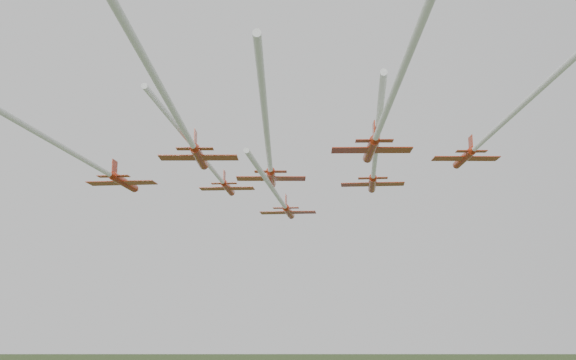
{
  "coord_description": "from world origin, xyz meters",
  "views": [
    {
      "loc": [
        0.76,
        -96.94,
        39.22
      ],
      "look_at": [
        -4.28,
        3.02,
        59.41
      ],
      "focal_mm": 45.0,
      "sensor_mm": 36.0,
      "label": 1
    }
  ],
  "objects_px": {
    "jet_row3_left": "(76,155)",
    "jet_row4_right": "(387,109)",
    "jet_row4_left": "(178,120)",
    "jet_row2_right": "(374,166)",
    "jet_lead": "(281,201)",
    "jet_row2_left": "(213,170)",
    "jet_row3_mid": "(269,156)",
    "jet_row3_right": "(506,120)"
  },
  "relations": [
    {
      "from": "jet_lead",
      "to": "jet_row3_right",
      "type": "relative_size",
      "value": 0.77
    },
    {
      "from": "jet_row3_left",
      "to": "jet_row4_right",
      "type": "xyz_separation_m",
      "value": [
        33.31,
        -13.63,
        0.62
      ]
    },
    {
      "from": "jet_row2_right",
      "to": "jet_row3_left",
      "type": "xyz_separation_m",
      "value": [
        -34.24,
        -17.34,
        -2.22
      ]
    },
    {
      "from": "jet_row3_mid",
      "to": "jet_row4_right",
      "type": "height_order",
      "value": "jet_row3_mid"
    },
    {
      "from": "jet_lead",
      "to": "jet_row3_mid",
      "type": "xyz_separation_m",
      "value": [
        0.06,
        -25.15,
        1.08
      ]
    },
    {
      "from": "jet_row4_left",
      "to": "jet_row3_mid",
      "type": "bearing_deg",
      "value": 66.7
    },
    {
      "from": "jet_row2_right",
      "to": "jet_row4_left",
      "type": "height_order",
      "value": "jet_row2_right"
    },
    {
      "from": "jet_row4_left",
      "to": "jet_row4_right",
      "type": "height_order",
      "value": "jet_row4_right"
    },
    {
      "from": "jet_row2_left",
      "to": "jet_row4_left",
      "type": "height_order",
      "value": "jet_row2_left"
    },
    {
      "from": "jet_row4_right",
      "to": "jet_row2_left",
      "type": "bearing_deg",
      "value": 121.27
    },
    {
      "from": "jet_lead",
      "to": "jet_row3_right",
      "type": "distance_m",
      "value": 42.68
    },
    {
      "from": "jet_row2_right",
      "to": "jet_row3_left",
      "type": "relative_size",
      "value": 0.88
    },
    {
      "from": "jet_row4_right",
      "to": "jet_row3_right",
      "type": "bearing_deg",
      "value": 36.37
    },
    {
      "from": "jet_row3_left",
      "to": "jet_row2_right",
      "type": "bearing_deg",
      "value": 30.37
    },
    {
      "from": "jet_lead",
      "to": "jet_row4_right",
      "type": "relative_size",
      "value": 0.8
    },
    {
      "from": "jet_row4_left",
      "to": "jet_row4_right",
      "type": "xyz_separation_m",
      "value": [
        19.23,
        -0.92,
        0.48
      ]
    },
    {
      "from": "jet_lead",
      "to": "jet_row2_right",
      "type": "bearing_deg",
      "value": -42.64
    },
    {
      "from": "jet_row2_left",
      "to": "jet_row4_left",
      "type": "bearing_deg",
      "value": -86.0
    },
    {
      "from": "jet_row2_left",
      "to": "jet_row4_right",
      "type": "height_order",
      "value": "jet_row2_left"
    },
    {
      "from": "jet_row2_left",
      "to": "jet_row2_right",
      "type": "distance_m",
      "value": 21.73
    },
    {
      "from": "jet_row2_left",
      "to": "jet_row2_right",
      "type": "height_order",
      "value": "jet_row2_right"
    },
    {
      "from": "jet_row2_left",
      "to": "jet_row3_right",
      "type": "xyz_separation_m",
      "value": [
        33.97,
        -21.48,
        0.29
      ]
    },
    {
      "from": "jet_row3_left",
      "to": "jet_lead",
      "type": "bearing_deg",
      "value": 59.28
    },
    {
      "from": "jet_row2_right",
      "to": "jet_row3_mid",
      "type": "height_order",
      "value": "jet_row2_right"
    },
    {
      "from": "jet_lead",
      "to": "jet_row4_right",
      "type": "height_order",
      "value": "jet_row4_right"
    },
    {
      "from": "jet_row2_right",
      "to": "jet_row3_left",
      "type": "bearing_deg",
      "value": -150.6
    },
    {
      "from": "jet_row3_left",
      "to": "jet_row3_mid",
      "type": "bearing_deg",
      "value": 18.82
    },
    {
      "from": "jet_lead",
      "to": "jet_row3_mid",
      "type": "bearing_deg",
      "value": -86.68
    },
    {
      "from": "jet_row2_left",
      "to": "jet_row3_right",
      "type": "distance_m",
      "value": 40.19
    },
    {
      "from": "jet_row3_right",
      "to": "jet_row2_right",
      "type": "bearing_deg",
      "value": 117.39
    },
    {
      "from": "jet_row2_left",
      "to": "jet_row3_mid",
      "type": "bearing_deg",
      "value": -54.33
    },
    {
      "from": "jet_lead",
      "to": "jet_row3_right",
      "type": "height_order",
      "value": "jet_row3_right"
    },
    {
      "from": "jet_row2_left",
      "to": "jet_row2_right",
      "type": "relative_size",
      "value": 0.98
    },
    {
      "from": "jet_lead",
      "to": "jet_row2_right",
      "type": "xyz_separation_m",
      "value": [
        13.2,
        -13.58,
        2.37
      ]
    },
    {
      "from": "jet_row2_left",
      "to": "jet_row3_left",
      "type": "xyz_separation_m",
      "value": [
        -12.52,
        -18.23,
        -2.04
      ]
    },
    {
      "from": "jet_lead",
      "to": "jet_row3_mid",
      "type": "distance_m",
      "value": 25.17
    },
    {
      "from": "jet_row3_mid",
      "to": "jet_row4_left",
      "type": "xyz_separation_m",
      "value": [
        -7.02,
        -18.49,
        -0.8
      ]
    },
    {
      "from": "jet_lead",
      "to": "jet_row2_right",
      "type": "relative_size",
      "value": 0.89
    },
    {
      "from": "jet_row3_left",
      "to": "jet_row2_left",
      "type": "bearing_deg",
      "value": 59.03
    },
    {
      "from": "jet_row4_left",
      "to": "jet_row2_right",
      "type": "bearing_deg",
      "value": 53.63
    },
    {
      "from": "jet_row3_mid",
      "to": "jet_row2_left",
      "type": "bearing_deg",
      "value": 121.49
    },
    {
      "from": "jet_row2_right",
      "to": "jet_row3_right",
      "type": "relative_size",
      "value": 0.86
    }
  ]
}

